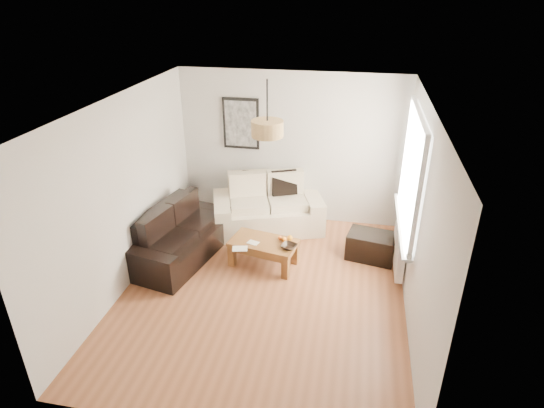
% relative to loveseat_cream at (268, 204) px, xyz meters
% --- Properties ---
extents(floor, '(4.50, 4.50, 0.00)m').
position_rel_loveseat_cream_xyz_m(floor, '(0.30, -1.78, -0.45)').
color(floor, brown).
rests_on(floor, ground).
extents(ceiling, '(3.80, 4.50, 0.00)m').
position_rel_loveseat_cream_xyz_m(ceiling, '(0.30, -1.78, 2.15)').
color(ceiling, white).
rests_on(ceiling, floor).
extents(wall_back, '(3.80, 0.04, 2.60)m').
position_rel_loveseat_cream_xyz_m(wall_back, '(0.30, 0.47, 0.85)').
color(wall_back, silver).
rests_on(wall_back, floor).
extents(wall_front, '(3.80, 0.04, 2.60)m').
position_rel_loveseat_cream_xyz_m(wall_front, '(0.30, -4.03, 0.85)').
color(wall_front, silver).
rests_on(wall_front, floor).
extents(wall_left, '(0.04, 4.50, 2.60)m').
position_rel_loveseat_cream_xyz_m(wall_left, '(-1.60, -1.78, 0.85)').
color(wall_left, silver).
rests_on(wall_left, floor).
extents(wall_right, '(0.04, 4.50, 2.60)m').
position_rel_loveseat_cream_xyz_m(wall_right, '(2.20, -1.78, 0.85)').
color(wall_right, silver).
rests_on(wall_right, floor).
extents(window_bay, '(0.14, 1.90, 1.60)m').
position_rel_loveseat_cream_xyz_m(window_bay, '(2.16, -0.98, 1.15)').
color(window_bay, white).
rests_on(window_bay, wall_right).
extents(radiator, '(0.10, 0.90, 0.52)m').
position_rel_loveseat_cream_xyz_m(radiator, '(2.12, -0.98, -0.07)').
color(radiator, white).
rests_on(radiator, wall_right).
extents(poster, '(0.62, 0.04, 0.87)m').
position_rel_loveseat_cream_xyz_m(poster, '(-0.55, 0.44, 1.25)').
color(poster, black).
rests_on(poster, wall_back).
extents(pendant_shade, '(0.40, 0.40, 0.20)m').
position_rel_loveseat_cream_xyz_m(pendant_shade, '(0.30, -1.48, 1.78)').
color(pendant_shade, tan).
rests_on(pendant_shade, ceiling).
extents(loveseat_cream, '(2.04, 1.52, 0.90)m').
position_rel_loveseat_cream_xyz_m(loveseat_cream, '(0.00, 0.00, 0.00)').
color(loveseat_cream, beige).
rests_on(loveseat_cream, floor).
extents(sofa_leather, '(1.25, 1.97, 0.79)m').
position_rel_loveseat_cream_xyz_m(sofa_leather, '(-1.13, -1.15, -0.06)').
color(sofa_leather, black).
rests_on(sofa_leather, floor).
extents(coffee_table, '(1.07, 0.72, 0.40)m').
position_rel_loveseat_cream_xyz_m(coffee_table, '(0.17, -1.14, -0.25)').
color(coffee_table, brown).
rests_on(coffee_table, floor).
extents(ottoman, '(0.79, 0.59, 0.41)m').
position_rel_loveseat_cream_xyz_m(ottoman, '(1.75, -0.64, -0.25)').
color(ottoman, black).
rests_on(ottoman, floor).
extents(cushion_left, '(0.38, 0.14, 0.37)m').
position_rel_loveseat_cream_xyz_m(cushion_left, '(-0.31, 0.22, 0.29)').
color(cushion_left, black).
rests_on(cushion_left, loveseat_cream).
extents(cushion_right, '(0.45, 0.30, 0.43)m').
position_rel_loveseat_cream_xyz_m(cushion_right, '(0.24, 0.22, 0.32)').
color(cushion_right, black).
rests_on(cushion_right, loveseat_cream).
extents(fruit_bowl, '(0.28, 0.28, 0.05)m').
position_rel_loveseat_cream_xyz_m(fruit_bowl, '(0.57, -1.26, -0.02)').
color(fruit_bowl, black).
rests_on(fruit_bowl, coffee_table).
extents(orange_a, '(0.09, 0.09, 0.08)m').
position_rel_loveseat_cream_xyz_m(orange_a, '(0.47, -1.10, -0.01)').
color(orange_a, orange).
rests_on(orange_a, fruit_bowl).
extents(orange_b, '(0.10, 0.10, 0.08)m').
position_rel_loveseat_cream_xyz_m(orange_b, '(0.55, -1.03, -0.01)').
color(orange_b, orange).
rests_on(orange_b, fruit_bowl).
extents(orange_c, '(0.07, 0.07, 0.06)m').
position_rel_loveseat_cream_xyz_m(orange_c, '(0.40, -1.07, -0.01)').
color(orange_c, '#DE5312').
rests_on(orange_c, fruit_bowl).
extents(papers, '(0.25, 0.20, 0.01)m').
position_rel_loveseat_cream_xyz_m(papers, '(-0.12, -1.41, -0.05)').
color(papers, silver).
rests_on(papers, coffee_table).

